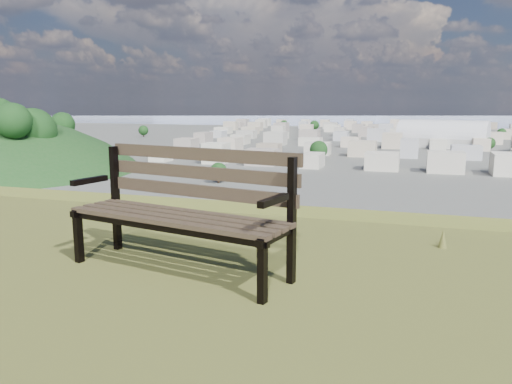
% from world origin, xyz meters
% --- Properties ---
extents(park_bench, '(1.91, 0.95, 0.96)m').
position_xyz_m(park_bench, '(0.41, 1.94, 25.54)').
color(park_bench, '#423826').
rests_on(park_bench, hilltop_mesa).
extents(arena, '(53.72, 32.50, 21.16)m').
position_xyz_m(arena, '(16.05, 316.10, 4.99)').
color(arena, '#BBBAB6').
rests_on(arena, ground).
extents(city_blocks, '(395.00, 361.00, 7.00)m').
position_xyz_m(city_blocks, '(0.00, 394.44, 3.50)').
color(city_blocks, beige).
rests_on(city_blocks, ground).
extents(city_trees, '(406.52, 387.20, 9.98)m').
position_xyz_m(city_trees, '(-26.39, 319.00, 4.83)').
color(city_trees, '#2F2117').
rests_on(city_trees, ground).
extents(bay_water, '(2400.00, 700.00, 0.12)m').
position_xyz_m(bay_water, '(0.00, 900.00, 0.00)').
color(bay_water, '#8F9FB7').
rests_on(bay_water, ground).
extents(far_hills, '(2050.00, 340.00, 60.00)m').
position_xyz_m(far_hills, '(-60.92, 1402.93, 25.47)').
color(far_hills, '#A3ABCA').
rests_on(far_hills, ground).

